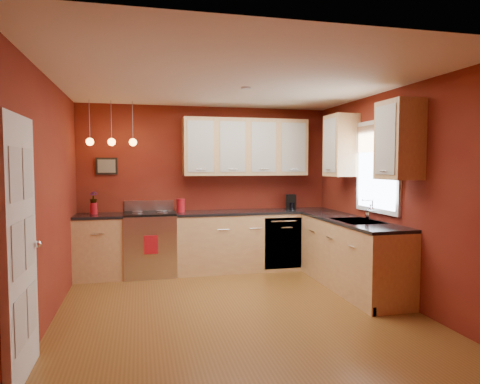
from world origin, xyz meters
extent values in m
plane|color=brown|center=(0.00, 0.00, 0.00)|extent=(4.20, 4.20, 0.00)
cube|color=white|center=(0.00, 0.00, 2.60)|extent=(4.00, 4.20, 0.02)
cube|color=maroon|center=(0.00, 2.10, 1.30)|extent=(4.00, 0.02, 2.60)
cube|color=maroon|center=(0.00, -2.10, 1.30)|extent=(4.00, 0.02, 2.60)
cube|color=maroon|center=(-2.00, 0.00, 1.30)|extent=(0.02, 4.20, 2.60)
cube|color=maroon|center=(2.00, 0.00, 1.30)|extent=(0.02, 4.20, 2.60)
cube|color=#DEB977|center=(-1.65, 1.80, 0.45)|extent=(0.70, 0.60, 0.90)
cube|color=#DEB977|center=(0.73, 1.80, 0.45)|extent=(2.54, 0.60, 0.90)
cube|color=#DEB977|center=(1.70, 0.45, 0.45)|extent=(0.60, 2.10, 0.90)
cube|color=black|center=(-1.65, 1.80, 0.92)|extent=(0.70, 0.62, 0.04)
cube|color=black|center=(0.73, 1.80, 0.92)|extent=(2.54, 0.62, 0.04)
cube|color=black|center=(1.70, 0.45, 0.92)|extent=(0.62, 2.10, 0.04)
cube|color=silver|center=(-0.92, 1.80, 0.46)|extent=(0.76, 0.64, 0.92)
cube|color=black|center=(-0.92, 1.50, 0.48)|extent=(0.55, 0.02, 0.32)
cylinder|color=silver|center=(-0.92, 1.49, 0.72)|extent=(0.60, 0.02, 0.02)
cube|color=black|center=(-0.92, 1.80, 0.94)|extent=(0.76, 0.60, 0.03)
cylinder|color=#929297|center=(-1.10, 1.66, 0.95)|extent=(0.16, 0.16, 0.01)
cylinder|color=#929297|center=(-0.74, 1.66, 0.95)|extent=(0.16, 0.16, 0.01)
cylinder|color=#929297|center=(-1.10, 1.94, 0.95)|extent=(0.16, 0.16, 0.01)
cylinder|color=#929297|center=(-0.74, 1.94, 0.95)|extent=(0.16, 0.16, 0.01)
cube|color=silver|center=(-0.92, 2.10, 1.03)|extent=(0.76, 0.04, 0.16)
cube|color=silver|center=(1.10, 1.51, 0.45)|extent=(0.60, 0.02, 0.80)
cube|color=#929297|center=(1.70, 0.30, 0.92)|extent=(0.50, 0.70, 0.05)
cube|color=black|center=(1.70, 0.47, 0.91)|extent=(0.42, 0.30, 0.02)
cube|color=black|center=(1.70, 0.13, 0.91)|extent=(0.42, 0.30, 0.02)
cylinder|color=white|center=(1.92, 0.30, 1.08)|extent=(0.02, 0.02, 0.28)
cylinder|color=white|center=(1.85, 0.30, 1.21)|extent=(0.16, 0.02, 0.02)
cube|color=white|center=(1.98, 0.30, 1.65)|extent=(0.04, 1.02, 1.22)
cube|color=white|center=(1.97, 0.30, 1.65)|extent=(0.01, 0.90, 1.10)
cube|color=#8A6345|center=(1.95, 0.30, 2.02)|extent=(0.02, 0.96, 0.36)
cube|color=white|center=(-1.97, -1.20, 1.02)|extent=(0.06, 0.82, 2.05)
cube|color=silver|center=(-1.94, -1.38, 1.60)|extent=(0.00, 0.28, 0.40)
cube|color=silver|center=(-1.94, -1.02, 1.60)|extent=(0.00, 0.28, 0.40)
cube|color=silver|center=(-1.94, -1.38, 1.05)|extent=(0.00, 0.28, 0.40)
cube|color=silver|center=(-1.94, -1.02, 1.05)|extent=(0.00, 0.28, 0.40)
cube|color=silver|center=(-1.94, -1.38, 0.50)|extent=(0.00, 0.28, 0.40)
cube|color=silver|center=(-1.94, -1.02, 0.50)|extent=(0.00, 0.28, 0.40)
sphere|color=white|center=(-1.91, -0.87, 1.00)|extent=(0.06, 0.06, 0.06)
cube|color=#DEB977|center=(0.60, 1.93, 1.95)|extent=(2.00, 0.35, 0.90)
cube|color=#DEB977|center=(1.82, 0.32, 1.95)|extent=(0.35, 1.95, 0.90)
cube|color=black|center=(-1.55, 2.08, 1.65)|extent=(0.32, 0.03, 0.26)
cylinder|color=#929297|center=(-1.75, 1.75, 2.30)|extent=(0.01, 0.01, 0.60)
sphere|color=#FFA53F|center=(-1.75, 1.75, 2.00)|extent=(0.11, 0.11, 0.11)
cylinder|color=#929297|center=(-1.45, 1.75, 2.30)|extent=(0.01, 0.01, 0.60)
sphere|color=#FFA53F|center=(-1.45, 1.75, 2.00)|extent=(0.11, 0.11, 0.11)
cylinder|color=#929297|center=(-1.15, 1.75, 2.30)|extent=(0.01, 0.01, 0.60)
sphere|color=#FFA53F|center=(-1.15, 1.75, 2.00)|extent=(0.11, 0.11, 0.11)
cylinder|color=#B0131D|center=(-0.45, 1.85, 1.03)|extent=(0.13, 0.13, 0.19)
cylinder|color=#B0131D|center=(-0.45, 1.85, 1.14)|extent=(0.14, 0.14, 0.02)
cylinder|color=#B0131D|center=(-1.73, 1.87, 1.02)|extent=(0.10, 0.10, 0.17)
imported|color=#B0131D|center=(-1.73, 1.87, 1.18)|extent=(0.11, 0.11, 0.19)
cube|color=black|center=(1.37, 1.90, 1.06)|extent=(0.20, 0.18, 0.24)
cylinder|color=black|center=(1.37, 1.85, 1.00)|extent=(0.12, 0.12, 0.11)
imported|color=white|center=(1.85, 0.23, 1.05)|extent=(0.10, 0.10, 0.22)
cube|color=#B0131D|center=(-0.92, 1.47, 0.52)|extent=(0.20, 0.01, 0.27)
camera|label=1|loc=(-1.06, -4.75, 1.67)|focal=32.00mm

